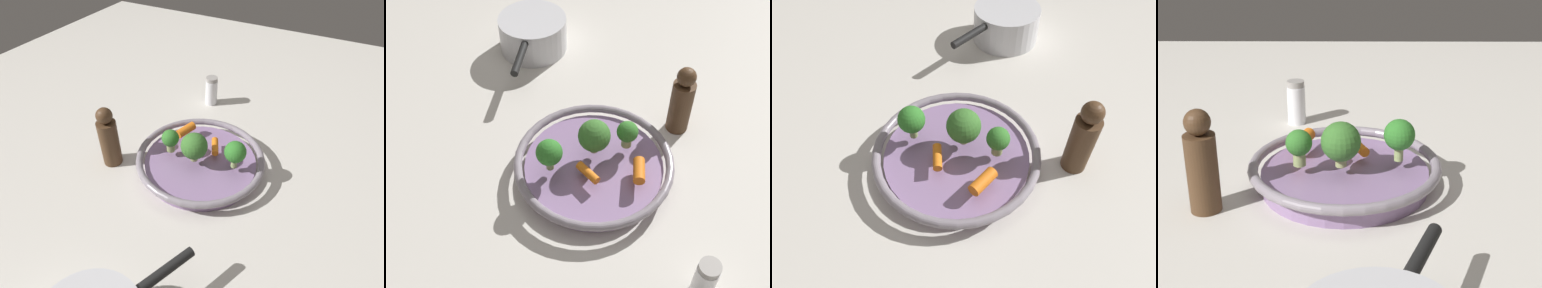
{
  "view_description": "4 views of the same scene",
  "coord_description": "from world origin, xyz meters",
  "views": [
    {
      "loc": [
        0.48,
        0.23,
        0.52
      ],
      "look_at": [
        0.01,
        -0.02,
        0.07
      ],
      "focal_mm": 30.27,
      "sensor_mm": 36.0,
      "label": 1
    },
    {
      "loc": [
        -0.53,
        0.16,
        0.71
      ],
      "look_at": [
        0.01,
        0.03,
        0.07
      ],
      "focal_mm": 46.12,
      "sensor_mm": 36.0,
      "label": 2
    },
    {
      "loc": [
        -0.34,
        -0.15,
        0.51
      ],
      "look_at": [
        0.01,
        -0.01,
        0.05
      ],
      "focal_mm": 33.53,
      "sensor_mm": 36.0,
      "label": 3
    },
    {
      "loc": [
        0.77,
        0.01,
        0.4
      ],
      "look_at": [
        0.01,
        0.01,
        0.07
      ],
      "focal_mm": 54.0,
      "sensor_mm": 36.0,
      "label": 4
    }
  ],
  "objects": [
    {
      "name": "ground_plane",
      "position": [
        0.0,
        0.0,
        0.0
      ],
      "size": [
        1.86,
        1.86,
        0.0
      ],
      "primitive_type": "plane",
      "color": "beige"
    },
    {
      "name": "serving_bowl",
      "position": [
        0.0,
        0.0,
        0.02
      ],
      "size": [
        0.28,
        0.28,
        0.04
      ],
      "color": "#8E709E",
      "rests_on": "ground_plane"
    },
    {
      "name": "baby_carrot_left",
      "position": [
        -0.03,
        0.02,
        0.05
      ],
      "size": [
        0.05,
        0.03,
        0.02
      ],
      "primitive_type": "cylinder",
      "rotation": [
        1.55,
        0.0,
        5.15
      ],
      "color": "orange",
      "rests_on": "serving_bowl"
    },
    {
      "name": "baby_carrot_back",
      "position": [
        -0.05,
        -0.06,
        0.05
      ],
      "size": [
        0.05,
        0.04,
        0.02
      ],
      "primitive_type": "cylinder",
      "rotation": [
        1.52,
        0.0,
        4.38
      ],
      "color": "orange",
      "rests_on": "serving_bowl"
    },
    {
      "name": "broccoli_floret_edge",
      "position": [
        0.02,
        -0.01,
        0.08
      ],
      "size": [
        0.06,
        0.06,
        0.07
      ],
      "color": "#9BA566",
      "rests_on": "serving_bowl"
    },
    {
      "name": "broccoli_floret_small",
      "position": [
        0.0,
        0.08,
        0.08
      ],
      "size": [
        0.05,
        0.05,
        0.06
      ],
      "color": "#95AC66",
      "rests_on": "serving_bowl"
    },
    {
      "name": "broccoli_floret_large",
      "position": [
        0.02,
        -0.06,
        0.07
      ],
      "size": [
        0.04,
        0.04,
        0.05
      ],
      "color": "#97A966",
      "rests_on": "serving_bowl"
    },
    {
      "name": "salt_shaker",
      "position": [
        -0.26,
        -0.1,
        0.04
      ],
      "size": [
        0.03,
        0.03,
        0.08
      ],
      "color": "white",
      "rests_on": "ground_plane"
    },
    {
      "name": "pepper_mill",
      "position": [
        0.07,
        -0.19,
        0.07
      ],
      "size": [
        0.04,
        0.04,
        0.15
      ],
      "color": "#4C331E",
      "rests_on": "ground_plane"
    }
  ]
}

